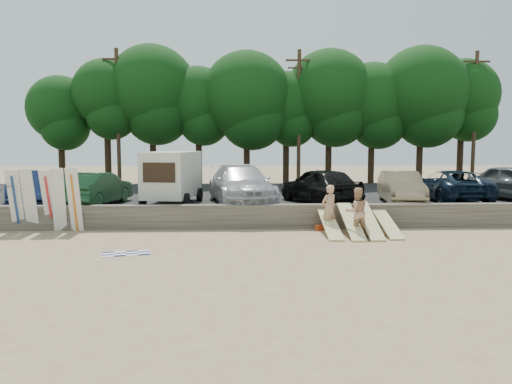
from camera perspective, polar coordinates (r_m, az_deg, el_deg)
ground at (r=18.04m, az=4.86°, el=-5.74°), size 120.00×120.00×0.00m
seawall at (r=20.89m, az=3.85°, el=-2.78°), size 44.00×0.50×1.00m
parking_lot at (r=28.32m, az=2.22°, el=-0.86°), size 44.00×14.50×0.70m
treeline at (r=35.25m, az=3.08°, el=10.89°), size 32.89×6.78×9.59m
utility_poles at (r=33.86m, az=4.92°, el=8.80°), size 25.80×0.26×9.00m
box_trailer at (r=23.71m, az=-9.57°, el=1.97°), size 2.68×4.09×2.44m
car_0 at (r=25.46m, az=-24.77°, el=0.44°), size 3.29×4.99×1.55m
car_1 at (r=23.94m, az=-17.75°, el=0.35°), size 2.45×4.83×1.52m
car_2 at (r=23.47m, az=-1.72°, el=0.86°), size 3.55×6.54×1.80m
car_3 at (r=23.75m, az=7.33°, el=0.75°), size 3.71×5.37×1.70m
car_4 at (r=24.40m, az=16.24°, el=0.49°), size 2.26×4.80×1.52m
car_5 at (r=26.46m, az=21.35°, el=0.70°), size 2.75×5.52×1.50m
surfboard_upright_0 at (r=22.05m, az=-25.78°, el=-0.90°), size 0.56×0.81×2.52m
surfboard_upright_1 at (r=21.86m, az=-24.47°, el=-0.85°), size 0.53×0.66×2.55m
surfboard_upright_2 at (r=21.61m, az=-22.56°, el=-0.91°), size 0.52×0.83×2.50m
surfboard_upright_3 at (r=21.42m, az=-21.62°, el=-0.85°), size 0.58×0.63×2.56m
surfboard_upright_4 at (r=21.21m, az=-20.05°, el=-0.84°), size 0.56×0.58×2.57m
surfboard_low_0 at (r=19.62m, az=8.42°, el=-3.55°), size 0.56×2.91×0.88m
surfboard_low_1 at (r=19.61m, az=10.80°, el=-3.29°), size 0.56×2.85×1.08m
surfboard_low_2 at (r=19.81m, az=12.76°, el=-3.16°), size 0.56×2.83×1.14m
surfboard_low_3 at (r=20.27m, az=14.68°, el=-3.37°), size 0.56×2.90×0.89m
beachgoer_a at (r=19.94m, az=8.34°, el=-1.91°), size 0.83×0.75×1.90m
beachgoer_b at (r=19.34m, az=11.43°, el=-2.25°), size 0.99×0.81×1.87m
cooler at (r=20.58m, az=8.29°, el=-3.91°), size 0.47×0.42×0.32m
gear_bag at (r=20.53m, az=7.27°, el=-4.06°), size 0.36×0.33×0.22m
beach_towel at (r=16.69m, az=-14.62°, el=-6.82°), size 1.78×1.78×0.00m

